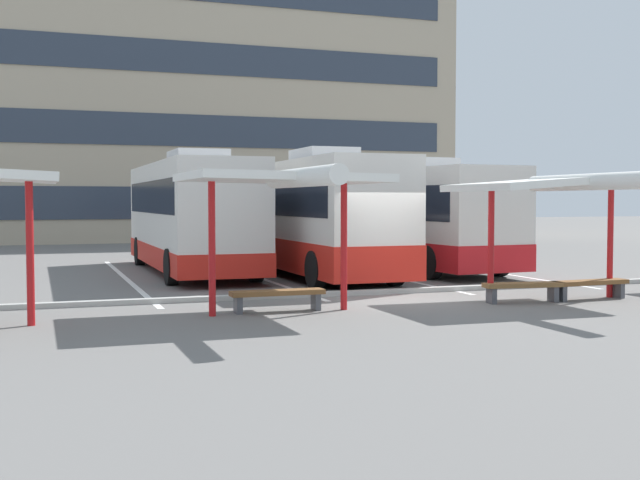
{
  "coord_description": "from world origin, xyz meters",
  "views": [
    {
      "loc": [
        -8.14,
        -17.01,
        2.29
      ],
      "look_at": [
        -1.05,
        2.97,
        1.26
      ],
      "focal_mm": 44.98,
      "sensor_mm": 36.0,
      "label": 1
    }
  ],
  "objects_px": {
    "waiting_shelter_2": "(561,184)",
    "bench_2": "(523,288)",
    "waiting_shelter_1": "(284,181)",
    "coach_bus_1": "(309,218)",
    "coach_bus_2": "(401,218)",
    "bench_1": "(278,295)",
    "bench_3": "(590,285)",
    "coach_bus_0": "(191,216)"
  },
  "relations": [
    {
      "from": "waiting_shelter_2",
      "to": "bench_3",
      "type": "height_order",
      "value": "waiting_shelter_2"
    },
    {
      "from": "waiting_shelter_1",
      "to": "bench_2",
      "type": "relative_size",
      "value": 2.74
    },
    {
      "from": "coach_bus_0",
      "to": "waiting_shelter_1",
      "type": "xyz_separation_m",
      "value": [
        0.04,
        -10.05,
        0.89
      ]
    },
    {
      "from": "coach_bus_1",
      "to": "bench_1",
      "type": "height_order",
      "value": "coach_bus_1"
    },
    {
      "from": "bench_1",
      "to": "bench_3",
      "type": "relative_size",
      "value": 0.98
    },
    {
      "from": "coach_bus_2",
      "to": "bench_2",
      "type": "relative_size",
      "value": 6.08
    },
    {
      "from": "waiting_shelter_2",
      "to": "bench_2",
      "type": "xyz_separation_m",
      "value": [
        -0.9,
        0.11,
        -2.33
      ]
    },
    {
      "from": "coach_bus_2",
      "to": "waiting_shelter_1",
      "type": "xyz_separation_m",
      "value": [
        -7.05,
        -9.47,
        1.0
      ]
    },
    {
      "from": "coach_bus_1",
      "to": "waiting_shelter_2",
      "type": "height_order",
      "value": "coach_bus_1"
    },
    {
      "from": "coach_bus_1",
      "to": "waiting_shelter_2",
      "type": "xyz_separation_m",
      "value": [
        3.23,
        -8.27,
        0.9
      ]
    },
    {
      "from": "waiting_shelter_2",
      "to": "bench_2",
      "type": "relative_size",
      "value": 2.7
    },
    {
      "from": "coach_bus_1",
      "to": "bench_2",
      "type": "xyz_separation_m",
      "value": [
        2.33,
        -8.16,
        -1.43
      ]
    },
    {
      "from": "coach_bus_2",
      "to": "waiting_shelter_1",
      "type": "relative_size",
      "value": 2.22
    },
    {
      "from": "coach_bus_1",
      "to": "waiting_shelter_1",
      "type": "xyz_separation_m",
      "value": [
        -3.3,
        -8.2,
        0.93
      ]
    },
    {
      "from": "coach_bus_1",
      "to": "bench_3",
      "type": "relative_size",
      "value": 5.55
    },
    {
      "from": "waiting_shelter_1",
      "to": "waiting_shelter_2",
      "type": "relative_size",
      "value": 1.02
    },
    {
      "from": "waiting_shelter_2",
      "to": "coach_bus_1",
      "type": "bearing_deg",
      "value": 111.37
    },
    {
      "from": "coach_bus_2",
      "to": "waiting_shelter_2",
      "type": "relative_size",
      "value": 2.26
    },
    {
      "from": "coach_bus_1",
      "to": "bench_1",
      "type": "bearing_deg",
      "value": -113.08
    },
    {
      "from": "coach_bus_0",
      "to": "bench_3",
      "type": "distance_m",
      "value": 12.6
    },
    {
      "from": "coach_bus_2",
      "to": "bench_1",
      "type": "height_order",
      "value": "coach_bus_2"
    },
    {
      "from": "bench_3",
      "to": "coach_bus_2",
      "type": "bearing_deg",
      "value": 92.37
    },
    {
      "from": "waiting_shelter_1",
      "to": "bench_2",
      "type": "xyz_separation_m",
      "value": [
        5.64,
        0.04,
        -2.36
      ]
    },
    {
      "from": "coach_bus_2",
      "to": "bench_2",
      "type": "bearing_deg",
      "value": -98.51
    },
    {
      "from": "bench_3",
      "to": "bench_1",
      "type": "bearing_deg",
      "value": 176.63
    },
    {
      "from": "coach_bus_1",
      "to": "waiting_shelter_1",
      "type": "distance_m",
      "value": 8.89
    },
    {
      "from": "bench_2",
      "to": "waiting_shelter_2",
      "type": "bearing_deg",
      "value": -6.76
    },
    {
      "from": "coach_bus_2",
      "to": "bench_1",
      "type": "relative_size",
      "value": 5.7
    },
    {
      "from": "bench_1",
      "to": "bench_2",
      "type": "relative_size",
      "value": 1.07
    },
    {
      "from": "bench_2",
      "to": "bench_1",
      "type": "bearing_deg",
      "value": 175.86
    },
    {
      "from": "waiting_shelter_1",
      "to": "bench_2",
      "type": "distance_m",
      "value": 6.11
    },
    {
      "from": "coach_bus_0",
      "to": "waiting_shelter_1",
      "type": "bearing_deg",
      "value": -89.75
    },
    {
      "from": "bench_1",
      "to": "waiting_shelter_2",
      "type": "xyz_separation_m",
      "value": [
        6.54,
        -0.51,
        2.33
      ]
    },
    {
      "from": "coach_bus_2",
      "to": "bench_3",
      "type": "height_order",
      "value": "coach_bus_2"
    },
    {
      "from": "coach_bus_1",
      "to": "bench_2",
      "type": "bearing_deg",
      "value": -74.04
    },
    {
      "from": "coach_bus_1",
      "to": "bench_3",
      "type": "distance_m",
      "value": 9.28
    },
    {
      "from": "bench_1",
      "to": "coach_bus_2",
      "type": "bearing_deg",
      "value": 51.98
    },
    {
      "from": "coach_bus_0",
      "to": "bench_3",
      "type": "relative_size",
      "value": 5.22
    },
    {
      "from": "coach_bus_0",
      "to": "bench_1",
      "type": "distance_m",
      "value": 9.7
    },
    {
      "from": "coach_bus_2",
      "to": "bench_3",
      "type": "relative_size",
      "value": 5.61
    },
    {
      "from": "waiting_shelter_2",
      "to": "coach_bus_0",
      "type": "bearing_deg",
      "value": 123.07
    },
    {
      "from": "coach_bus_0",
      "to": "bench_2",
      "type": "distance_m",
      "value": 11.6
    }
  ]
}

